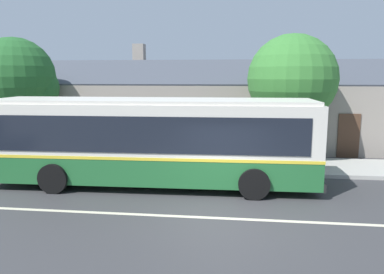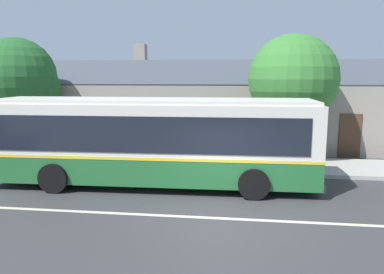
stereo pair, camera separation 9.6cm
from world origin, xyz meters
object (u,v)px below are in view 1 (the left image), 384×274
at_px(transit_bus, 153,139).
at_px(street_tree_secondary, 19,79).
at_px(street_tree_primary, 292,79).
at_px(bench_by_building, 19,150).

xyz_separation_m(transit_bus, street_tree_secondary, (-7.44, 4.24, 2.04)).
bearing_deg(street_tree_secondary, street_tree_primary, -0.43).
height_order(transit_bus, street_tree_primary, street_tree_primary).
distance_m(transit_bus, street_tree_secondary, 8.80).
distance_m(transit_bus, bench_by_building, 7.39).
relative_size(transit_bus, street_tree_secondary, 2.02).
distance_m(bench_by_building, street_tree_primary, 12.53).
distance_m(transit_bus, street_tree_primary, 7.01).
bearing_deg(transit_bus, street_tree_primary, 38.16).
bearing_deg(transit_bus, bench_by_building, 158.07).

